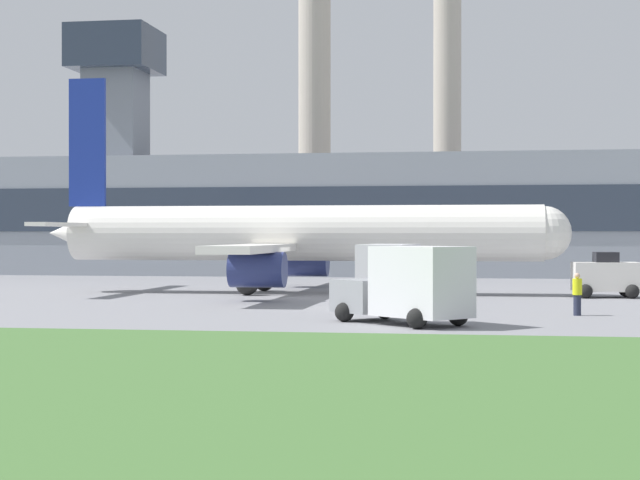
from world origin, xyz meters
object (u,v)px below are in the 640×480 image
fuel_truck (408,287)px  ground_crew_person (577,294)px  pushback_tug (606,277)px  baggage_truck (393,277)px  airplane (293,235)px

fuel_truck → ground_crew_person: fuel_truck is taller
ground_crew_person → pushback_tug: bearing=79.2°
fuel_truck → ground_crew_person: size_ratio=3.25×
pushback_tug → baggage_truck: size_ratio=0.53×
airplane → pushback_tug: size_ratio=8.49×
pushback_tug → fuel_truck: size_ratio=0.62×
fuel_truck → ground_crew_person: bearing=39.9°
airplane → ground_crew_person: size_ratio=17.02×
pushback_tug → ground_crew_person: 12.34m
airplane → pushback_tug: (15.93, -1.07, -2.07)m
ground_crew_person → airplane: bearing=135.9°
pushback_tug → fuel_truck: bearing=-116.1°
pushback_tug → airplane: bearing=176.2°
airplane → pushback_tug: bearing=-3.8°
pushback_tug → baggage_truck: (-9.73, -9.02, 0.31)m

